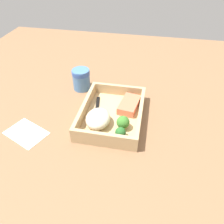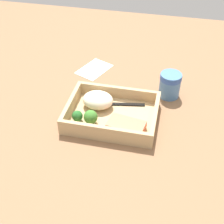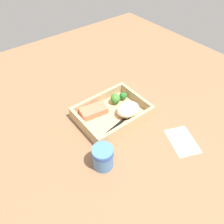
# 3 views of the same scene
# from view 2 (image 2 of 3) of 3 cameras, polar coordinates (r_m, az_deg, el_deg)

# --- Properties ---
(ground_plane) EXTENTS (1.60, 1.60, 0.02)m
(ground_plane) POSITION_cam_2_polar(r_m,az_deg,el_deg) (0.96, -0.00, -1.67)
(ground_plane) COLOR brown
(takeout_tray) EXTENTS (0.27, 0.20, 0.01)m
(takeout_tray) POSITION_cam_2_polar(r_m,az_deg,el_deg) (0.95, -0.00, -0.96)
(takeout_tray) COLOR tan
(takeout_tray) RESTS_ON ground_plane
(tray_rim) EXTENTS (0.27, 0.20, 0.04)m
(tray_rim) POSITION_cam_2_polar(r_m,az_deg,el_deg) (0.93, -0.00, 0.23)
(tray_rim) COLOR tan
(tray_rim) RESTS_ON takeout_tray
(salmon_fillet) EXTENTS (0.11, 0.08, 0.03)m
(salmon_fillet) POSITION_cam_2_polar(r_m,az_deg,el_deg) (0.89, 2.60, -2.67)
(salmon_fillet) COLOR #E16D4D
(salmon_fillet) RESTS_ON takeout_tray
(mashed_potatoes) EXTENTS (0.10, 0.08, 0.05)m
(mashed_potatoes) POSITION_cam_2_polar(r_m,az_deg,el_deg) (0.97, -2.61, 2.20)
(mashed_potatoes) COLOR beige
(mashed_potatoes) RESTS_ON takeout_tray
(broccoli_floret_1) EXTENTS (0.03, 0.03, 0.04)m
(broccoli_floret_1) POSITION_cam_2_polar(r_m,az_deg,el_deg) (0.92, -6.37, -0.74)
(broccoli_floret_1) COLOR #7FAF5F
(broccoli_floret_1) RESTS_ON takeout_tray
(broccoli_floret_2) EXTENTS (0.04, 0.04, 0.05)m
(broccoli_floret_2) POSITION_cam_2_polar(r_m,az_deg,el_deg) (0.91, -3.93, -0.94)
(broccoli_floret_2) COLOR #86A564
(broccoli_floret_2) RESTS_ON takeout_tray
(fork) EXTENTS (0.16, 0.04, 0.00)m
(fork) POSITION_cam_2_polar(r_m,az_deg,el_deg) (0.99, 0.81, 1.46)
(fork) COLOR black
(fork) RESTS_ON takeout_tray
(paper_cup) EXTENTS (0.07, 0.07, 0.08)m
(paper_cup) POSITION_cam_2_polar(r_m,az_deg,el_deg) (1.03, 10.57, 5.09)
(paper_cup) COLOR #4776AF
(paper_cup) RESTS_ON ground_plane
(receipt_slip) EXTENTS (0.13, 0.15, 0.00)m
(receipt_slip) POSITION_cam_2_polar(r_m,az_deg,el_deg) (1.18, -3.27, 7.83)
(receipt_slip) COLOR white
(receipt_slip) RESTS_ON ground_plane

